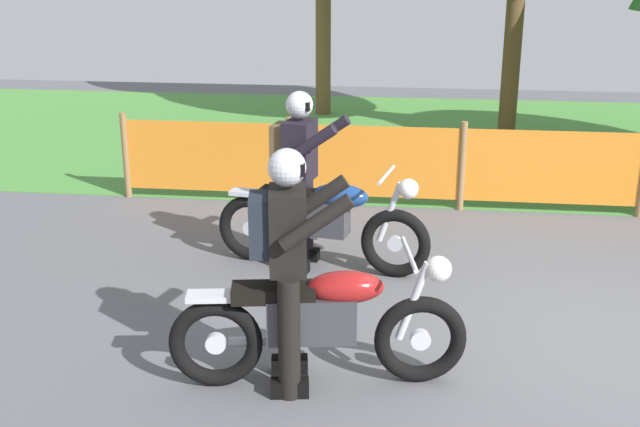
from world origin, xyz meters
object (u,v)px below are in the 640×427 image
(motorcycle_lead, at_px, (321,322))
(rider_lead, at_px, (287,257))
(rider_trailing, at_px, (299,170))
(motorcycle_trailing, at_px, (323,220))

(motorcycle_lead, xyz_separation_m, rider_lead, (-0.22, -0.04, 0.48))
(rider_trailing, bearing_deg, motorcycle_lead, -67.76)
(motorcycle_lead, distance_m, motorcycle_trailing, 2.13)
(motorcycle_lead, height_order, rider_trailing, rider_trailing)
(motorcycle_lead, bearing_deg, rider_lead, -179.49)
(motorcycle_lead, relative_size, rider_lead, 1.21)
(motorcycle_lead, distance_m, rider_trailing, 2.26)
(motorcycle_lead, bearing_deg, rider_trailing, 92.88)
(motorcycle_trailing, bearing_deg, motorcycle_lead, -73.44)
(motorcycle_trailing, distance_m, rider_lead, 2.21)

